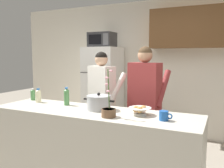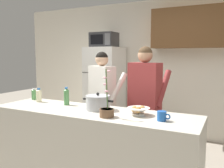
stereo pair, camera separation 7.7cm
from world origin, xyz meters
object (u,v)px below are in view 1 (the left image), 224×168
(bottle_near_edge, at_px, (67,96))
(microwave, at_px, (102,40))
(refrigerator, at_px, (103,91))
(bread_bowl, at_px, (140,110))
(potted_orchid, at_px, (109,111))
(coffee_mug, at_px, (164,116))
(bottle_far_corner, at_px, (33,94))
(bottle_mid_counter, at_px, (38,95))
(person_by_sink, at_px, (145,93))
(person_near_pot, at_px, (102,93))
(cooking_pot, at_px, (99,103))

(bottle_near_edge, bearing_deg, microwave, 102.37)
(refrigerator, relative_size, bread_bowl, 7.04)
(bread_bowl, relative_size, potted_orchid, 0.49)
(coffee_mug, bearing_deg, bottle_far_corner, 171.70)
(microwave, bearing_deg, bread_bowl, -52.16)
(coffee_mug, xyz_separation_m, bottle_mid_counter, (-1.75, 0.19, 0.05))
(microwave, bearing_deg, person_by_sink, -41.83)
(potted_orchid, bearing_deg, refrigerator, 118.97)
(bottle_mid_counter, distance_m, potted_orchid, 1.25)
(person_near_pot, height_order, cooking_pot, person_near_pot)
(refrigerator, height_order, bread_bowl, refrigerator)
(cooking_pot, distance_m, bottle_far_corner, 1.15)
(microwave, relative_size, potted_orchid, 0.97)
(microwave, height_order, bottle_mid_counter, microwave)
(bottle_far_corner, bearing_deg, bread_bowl, -6.02)
(microwave, distance_m, bottle_mid_counter, 1.89)
(person_by_sink, height_order, potted_orchid, person_by_sink)
(person_near_pot, bearing_deg, bottle_far_corner, -147.30)
(microwave, xyz_separation_m, bottle_near_edge, (0.37, -1.69, -0.82))
(bottle_mid_counter, height_order, potted_orchid, potted_orchid)
(refrigerator, height_order, cooking_pot, refrigerator)
(coffee_mug, relative_size, bread_bowl, 0.54)
(person_by_sink, relative_size, bottle_near_edge, 7.27)
(coffee_mug, relative_size, potted_orchid, 0.26)
(coffee_mug, bearing_deg, person_near_pot, 143.70)
(person_near_pot, distance_m, cooking_pot, 0.75)
(bottle_near_edge, bearing_deg, bread_bowl, -5.02)
(microwave, height_order, person_near_pot, microwave)
(person_near_pot, xyz_separation_m, bread_bowl, (0.83, -0.71, -0.03))
(refrigerator, height_order, bottle_mid_counter, refrigerator)
(coffee_mug, height_order, potted_orchid, potted_orchid)
(bread_bowl, height_order, bottle_far_corner, bottle_far_corner)
(microwave, distance_m, potted_orchid, 2.45)
(bottle_far_corner, distance_m, potted_orchid, 1.45)
(person_near_pot, bearing_deg, person_by_sink, -1.43)
(microwave, height_order, bread_bowl, microwave)
(person_by_sink, xyz_separation_m, bottle_mid_counter, (-1.31, -0.61, -0.03))
(bottle_far_corner, relative_size, potted_orchid, 0.34)
(microwave, bearing_deg, bottle_far_corner, -99.78)
(refrigerator, distance_m, microwave, 1.00)
(coffee_mug, xyz_separation_m, potted_orchid, (-0.55, -0.11, 0.02))
(microwave, relative_size, bottle_far_corner, 2.88)
(person_near_pot, relative_size, bottle_mid_counter, 8.45)
(coffee_mug, bearing_deg, bottle_mid_counter, 173.78)
(refrigerator, xyz_separation_m, bottle_far_corner, (-0.28, -1.63, 0.15))
(bottle_mid_counter, bearing_deg, person_by_sink, 24.96)
(refrigerator, relative_size, potted_orchid, 3.45)
(person_by_sink, bearing_deg, potted_orchid, -96.07)
(bread_bowl, xyz_separation_m, bottle_mid_counter, (-1.47, 0.08, 0.04))
(person_near_pot, xyz_separation_m, potted_orchid, (0.56, -0.93, -0.01))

